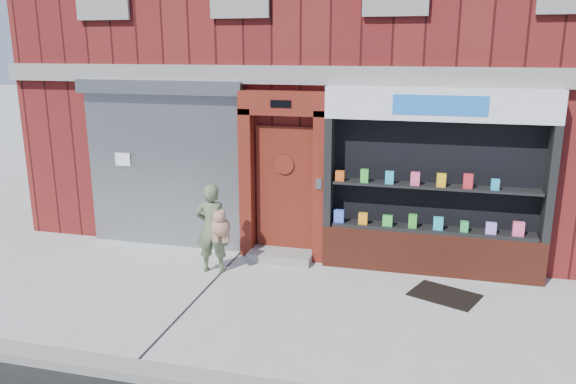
% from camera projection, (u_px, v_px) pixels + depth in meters
% --- Properties ---
extents(ground, '(80.00, 80.00, 0.00)m').
position_uv_depth(ground, '(301.00, 307.00, 8.00)').
color(ground, '#9E9E99').
rests_on(ground, ground).
extents(building, '(12.00, 8.16, 8.00)m').
position_uv_depth(building, '(362.00, 28.00, 12.62)').
color(building, '#5C1515').
rests_on(building, ground).
extents(shutter_bay, '(3.10, 0.30, 3.04)m').
position_uv_depth(shutter_bay, '(163.00, 154.00, 10.10)').
color(shutter_bay, gray).
rests_on(shutter_bay, ground).
extents(red_door_bay, '(1.52, 0.58, 2.90)m').
position_uv_depth(red_door_bay, '(283.00, 176.00, 9.56)').
color(red_door_bay, '#59170F').
rests_on(red_door_bay, ground).
extents(pharmacy_bay, '(3.50, 0.41, 3.00)m').
position_uv_depth(pharmacy_bay, '(434.00, 191.00, 8.94)').
color(pharmacy_bay, maroon).
rests_on(pharmacy_bay, ground).
extents(woman, '(0.64, 0.48, 1.48)m').
position_uv_depth(woman, '(213.00, 228.00, 9.08)').
color(woman, '#5A6B46').
rests_on(woman, ground).
extents(doormat, '(1.13, 0.98, 0.02)m').
position_uv_depth(doormat, '(445.00, 295.00, 8.36)').
color(doormat, black).
rests_on(doormat, ground).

